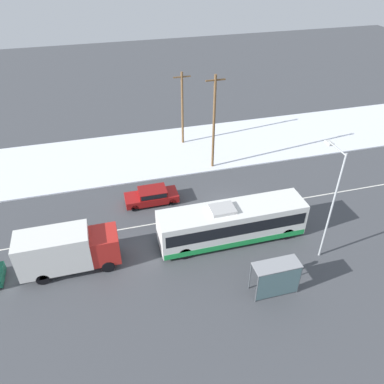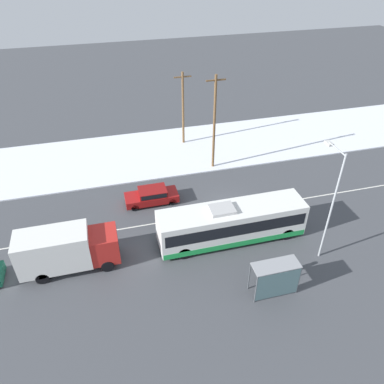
# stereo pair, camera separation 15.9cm
# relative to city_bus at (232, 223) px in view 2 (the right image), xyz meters

# --- Properties ---
(ground_plane) EXTENTS (120.00, 120.00, 0.00)m
(ground_plane) POSITION_rel_city_bus_xyz_m (1.11, 3.22, -1.53)
(ground_plane) COLOR #424449
(snow_lot) EXTENTS (80.00, 10.10, 0.12)m
(snow_lot) POSITION_rel_city_bus_xyz_m (1.11, 14.60, -1.47)
(snow_lot) COLOR silver
(snow_lot) RESTS_ON ground_plane
(lane_marking_center) EXTENTS (60.00, 0.12, 0.00)m
(lane_marking_center) POSITION_rel_city_bus_xyz_m (1.11, 3.22, -1.52)
(lane_marking_center) COLOR silver
(lane_marking_center) RESTS_ON ground_plane
(city_bus) EXTENTS (11.06, 2.57, 3.12)m
(city_bus) POSITION_rel_city_bus_xyz_m (0.00, 0.00, 0.00)
(city_bus) COLOR white
(city_bus) RESTS_ON ground_plane
(box_truck) EXTENTS (6.67, 2.30, 3.19)m
(box_truck) POSITION_rel_city_bus_xyz_m (-11.90, 0.06, 0.22)
(box_truck) COLOR silver
(box_truck) RESTS_ON ground_plane
(sedan_car) EXTENTS (4.52, 1.80, 1.37)m
(sedan_car) POSITION_rel_city_bus_xyz_m (-5.01, 6.11, -0.77)
(sedan_car) COLOR maroon
(sedan_car) RESTS_ON ground_plane
(pedestrian_at_stop) EXTENTS (0.65, 0.29, 1.79)m
(pedestrian_at_stop) POSITION_rel_city_bus_xyz_m (1.70, -4.47, -0.42)
(pedestrian_at_stop) COLOR #23232D
(pedestrian_at_stop) RESTS_ON ground_plane
(bus_shelter) EXTENTS (3.01, 1.20, 2.40)m
(bus_shelter) POSITION_rel_city_bus_xyz_m (0.93, -5.77, 0.15)
(bus_shelter) COLOR gray
(bus_shelter) RESTS_ON ground_plane
(streetlamp) EXTENTS (0.36, 2.19, 8.49)m
(streetlamp) POSITION_rel_city_bus_xyz_m (5.61, -3.04, 3.68)
(streetlamp) COLOR #9EA3A8
(streetlamp) RESTS_ON ground_plane
(utility_pole_roadside) EXTENTS (1.80, 0.24, 9.28)m
(utility_pole_roadside) POSITION_rel_city_bus_xyz_m (1.82, 10.37, 3.31)
(utility_pole_roadside) COLOR brown
(utility_pole_roadside) RESTS_ON ground_plane
(utility_pole_snowlot) EXTENTS (1.80, 0.24, 7.90)m
(utility_pole_snowlot) POSITION_rel_city_bus_xyz_m (0.20, 16.02, 2.61)
(utility_pole_snowlot) COLOR brown
(utility_pole_snowlot) RESTS_ON ground_plane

